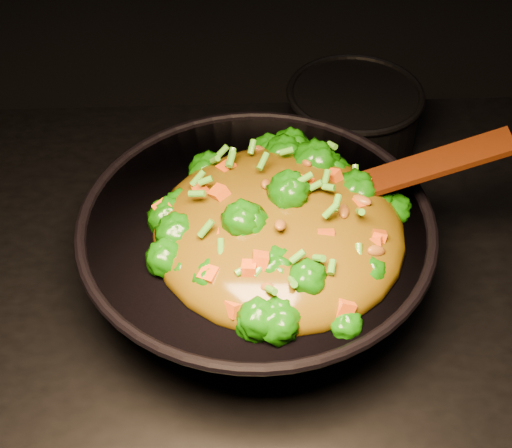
{
  "coord_description": "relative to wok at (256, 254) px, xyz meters",
  "views": [
    {
      "loc": [
        -0.08,
        -0.56,
        1.62
      ],
      "look_at": [
        -0.05,
        0.06,
        1.0
      ],
      "focal_mm": 50.0,
      "sensor_mm": 36.0,
      "label": 1
    }
  ],
  "objects": [
    {
      "name": "wok",
      "position": [
        0.0,
        0.0,
        0.0
      ],
      "size": [
        0.49,
        0.49,
        0.12
      ],
      "primitive_type": null,
      "rotation": [
        0.0,
        0.0,
        0.2
      ],
      "color": "black",
      "rests_on": "stovetop"
    },
    {
      "name": "back_pot",
      "position": [
        0.16,
        0.27,
        -0.0
      ],
      "size": [
        0.23,
        0.23,
        0.11
      ],
      "primitive_type": "cylinder",
      "rotation": [
        0.0,
        0.0,
        0.2
      ],
      "color": "black",
      "rests_on": "stovetop"
    },
    {
      "name": "stir_fry",
      "position": [
        0.03,
        -0.03,
        0.11
      ],
      "size": [
        0.35,
        0.35,
        0.1
      ],
      "primitive_type": null,
      "rotation": [
        0.0,
        0.0,
        0.21
      ],
      "color": "#135C06",
      "rests_on": "wok"
    },
    {
      "name": "spatula",
      "position": [
        0.16,
        0.02,
        0.1
      ],
      "size": [
        0.26,
        0.04,
        0.11
      ],
      "primitive_type": "cube",
      "rotation": [
        0.0,
        -0.38,
        -0.01
      ],
      "color": "#371807",
      "rests_on": "wok"
    }
  ]
}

